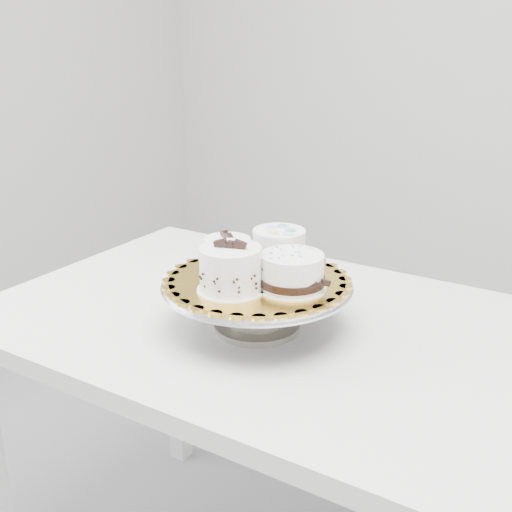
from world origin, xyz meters
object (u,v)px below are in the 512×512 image
Objects in this scene: cake_board at (257,280)px; cake_ribbon at (292,273)px; cake_swirl at (231,270)px; cake_banded at (227,256)px; cake_dots at (279,248)px; table at (268,354)px; cake_stand at (257,296)px.

cake_ribbon is (0.08, 0.00, 0.03)m from cake_board.
cake_swirl is 0.10m from cake_banded.
cake_dots is (0.06, 0.08, 0.01)m from cake_banded.
table is at bearing 71.54° from cake_swirl.
cake_banded is at bearing -177.46° from cake_stand.
cake_ribbon is at bearing 1.36° from cake_board.
cake_dots is at bearing 160.43° from cake_ribbon.
cake_board is at bearing 63.27° from cake_swirl.
cake_stand is 0.10m from cake_banded.
cake_dots is at bearing 83.06° from cake_banded.
cake_stand is 0.03m from cake_board.
cake_dots is (-0.01, 0.08, 0.07)m from cake_stand.
cake_board is 2.27× the size of cake_swirl.
cake_swirl reaches higher than cake_banded.
cake_dots is (0.01, 0.02, 0.23)m from table.
cake_ribbon is (0.08, 0.00, 0.07)m from cake_stand.
cake_board is 0.09m from cake_ribbon.
table is at bearing 105.58° from cake_board.
cake_board is at bearing -156.01° from cake_ribbon.
cake_swirl reaches higher than cake_dots.
cake_dots is 0.12m from cake_ribbon.
table is 8.01× the size of cake_ribbon.
cake_ribbon reaches higher than cake_stand.
table is at bearing 172.70° from cake_ribbon.
table is 0.26m from cake_swirl.
table is 0.25m from cake_ribbon.
cake_stand is (0.02, -0.06, 0.15)m from table.
cake_banded is 0.83× the size of cake_ribbon.
cake_swirl reaches higher than cake_board.
cake_swirl is at bearing -110.95° from cake_dots.
cake_banded is at bearing -177.46° from cake_board.
cake_banded is (-0.05, -0.06, 0.22)m from table.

